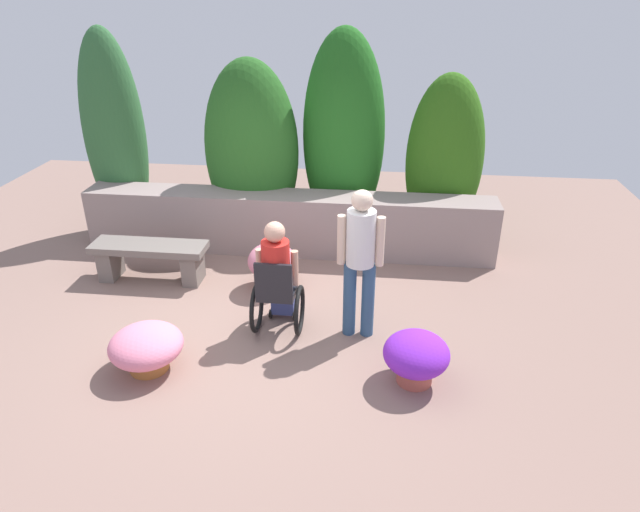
{
  "coord_description": "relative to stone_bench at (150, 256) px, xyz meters",
  "views": [
    {
      "loc": [
        1.28,
        -5.23,
        3.55
      ],
      "look_at": [
        0.67,
        0.18,
        0.85
      ],
      "focal_mm": 31.38,
      "sensor_mm": 36.0,
      "label": 1
    }
  ],
  "objects": [
    {
      "name": "person_standing_companion",
      "position": [
        2.75,
        -0.96,
        0.64
      ],
      "size": [
        0.49,
        0.3,
        1.69
      ],
      "rotation": [
        0.0,
        0.0,
        0.09
      ],
      "color": "#2F5074",
      "rests_on": "ground"
    },
    {
      "name": "person_in_wheelchair",
      "position": [
        1.86,
        -0.97,
        0.29
      ],
      "size": [
        0.53,
        0.66,
        1.33
      ],
      "rotation": [
        0.0,
        0.0,
        -0.17
      ],
      "color": "black",
      "rests_on": "ground"
    },
    {
      "name": "flower_pot_terracotta_by_wall",
      "position": [
        3.34,
        -1.73,
        -0.04
      ],
      "size": [
        0.64,
        0.64,
        0.53
      ],
      "color": "#AB5145",
      "rests_on": "ground"
    },
    {
      "name": "flower_pot_purple_near",
      "position": [
        1.61,
        -0.04,
        0.01
      ],
      "size": [
        0.61,
        0.61,
        0.6
      ],
      "color": "#AC532C",
      "rests_on": "ground"
    },
    {
      "name": "ground_plane",
      "position": [
        1.64,
        -0.96,
        -0.33
      ],
      "size": [
        11.84,
        11.84,
        0.0
      ],
      "primitive_type": "plane",
      "color": "#8A6B60"
    },
    {
      "name": "stone_bench",
      "position": [
        0.0,
        0.0,
        0.0
      ],
      "size": [
        1.48,
        0.44,
        0.51
      ],
      "rotation": [
        0.0,
        0.0,
        0.13
      ],
      "color": "slate",
      "rests_on": "ground"
    },
    {
      "name": "stone_retaining_wall",
      "position": [
        1.64,
        1.07,
        0.1
      ],
      "size": [
        5.8,
        0.55,
        0.86
      ],
      "primitive_type": "cube",
      "color": "gray",
      "rests_on": "ground"
    },
    {
      "name": "flower_pot_red_accent",
      "position": [
        0.68,
        -1.83,
        -0.07
      ],
      "size": [
        0.74,
        0.74,
        0.46
      ],
      "color": "#AD6730",
      "rests_on": "ground"
    },
    {
      "name": "hedge_backdrop",
      "position": [
        1.62,
        1.69,
        1.05
      ],
      "size": [
        5.84,
        1.12,
        3.01
      ],
      "color": "#306435",
      "rests_on": "ground"
    }
  ]
}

